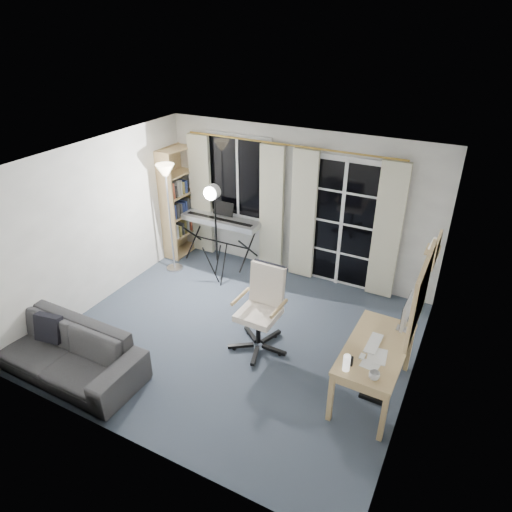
{
  "coord_description": "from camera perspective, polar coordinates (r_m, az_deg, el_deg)",
  "views": [
    {
      "loc": [
        2.51,
        -4.26,
        3.91
      ],
      "look_at": [
        0.11,
        0.35,
        1.09
      ],
      "focal_mm": 32.0,
      "sensor_mm": 36.0,
      "label": 1
    }
  ],
  "objects": [
    {
      "name": "wall_shelf",
      "position": [
        5.88,
        21.33,
        1.19
      ],
      "size": [
        0.16,
        0.3,
        0.18
      ],
      "color": "tan",
      "rests_on": "floor"
    },
    {
      "name": "framed_print",
      "position": [
        5.35,
        21.62,
        0.7
      ],
      "size": [
        0.03,
        0.42,
        0.32
      ],
      "color": "tan",
      "rests_on": "floor"
    },
    {
      "name": "bookshelf",
      "position": [
        8.18,
        -9.43,
        6.54
      ],
      "size": [
        0.32,
        0.9,
        1.92
      ],
      "rotation": [
        0.0,
        0.0,
        -0.02
      ],
      "color": "tan",
      "rests_on": "floor"
    },
    {
      "name": "mug",
      "position": [
        4.8,
        14.58,
        -14.18
      ],
      "size": [
        0.11,
        0.09,
        0.11
      ],
      "primitive_type": "imported",
      "rotation": [
        0.0,
        0.0,
        -0.02
      ],
      "color": "silver",
      "rests_on": "desk"
    },
    {
      "name": "desk",
      "position": [
        5.28,
        14.71,
        -11.63
      ],
      "size": [
        0.65,
        1.27,
        0.67
      ],
      "rotation": [
        0.0,
        0.0,
        -0.02
      ],
      "color": "tan",
      "rests_on": "floor"
    },
    {
      "name": "monitor",
      "position": [
        5.42,
        18.34,
        -6.57
      ],
      "size": [
        0.16,
        0.49,
        0.42
      ],
      "rotation": [
        0.0,
        0.0,
        -0.02
      ],
      "color": "silver",
      "rests_on": "desk"
    },
    {
      "name": "desk_clutter",
      "position": [
        5.17,
        13.37,
        -13.4
      ],
      "size": [
        0.4,
        0.76,
        0.85
      ],
      "rotation": [
        0.0,
        0.0,
        -0.02
      ],
      "color": "white",
      "rests_on": "desk"
    },
    {
      "name": "french_door",
      "position": [
        7.09,
        10.7,
        3.92
      ],
      "size": [
        1.32,
        0.09,
        2.11
      ],
      "color": "white",
      "rests_on": "floor"
    },
    {
      "name": "window",
      "position": [
        7.57,
        -2.18,
        9.86
      ],
      "size": [
        1.2,
        0.08,
        1.4
      ],
      "color": "white",
      "rests_on": "floor"
    },
    {
      "name": "sofa",
      "position": [
        6.0,
        -23.26,
        -10.1
      ],
      "size": [
        2.06,
        0.62,
        0.8
      ],
      "rotation": [
        0.0,
        0.0,
        -0.01
      ],
      "color": "#2C2C2E",
      "rests_on": "floor"
    },
    {
      "name": "office_chair",
      "position": [
        5.81,
        0.93,
        -5.58
      ],
      "size": [
        0.75,
        0.78,
        1.12
      ],
      "rotation": [
        0.0,
        0.0,
        -0.03
      ],
      "color": "black",
      "rests_on": "floor"
    },
    {
      "name": "studio_light",
      "position": [
        6.86,
        -5.39,
        6.49
      ],
      "size": [
        0.29,
        0.34,
        1.7
      ],
      "rotation": [
        0.0,
        0.0,
        0.0
      ],
      "color": "black",
      "rests_on": "floor"
    },
    {
      "name": "curtains",
      "position": [
        7.26,
        3.83,
        5.54
      ],
      "size": [
        3.6,
        0.07,
        2.13
      ],
      "color": "gold",
      "rests_on": "floor"
    },
    {
      "name": "keyboard_piano",
      "position": [
        7.72,
        -4.45,
        4.28
      ],
      "size": [
        1.39,
        0.67,
        1.0
      ],
      "rotation": [
        0.0,
        0.0,
        -0.0
      ],
      "color": "black",
      "rests_on": "floor"
    },
    {
      "name": "torchiere_lamp",
      "position": [
        7.33,
        -11.09,
        8.5
      ],
      "size": [
        0.37,
        0.37,
        1.83
      ],
      "rotation": [
        0.0,
        0.0,
        0.33
      ],
      "color": "#B2B2B7",
      "rests_on": "floor"
    },
    {
      "name": "wall_mirror",
      "position": [
        4.58,
        19.84,
        -4.48
      ],
      "size": [
        0.04,
        0.94,
        0.74
      ],
      "color": "tan",
      "rests_on": "floor"
    },
    {
      "name": "floor",
      "position": [
        6.31,
        -2.41,
        -9.99
      ],
      "size": [
        4.5,
        4.0,
        0.02
      ],
      "primitive_type": "cube",
      "color": "#313B48",
      "rests_on": "ground"
    }
  ]
}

